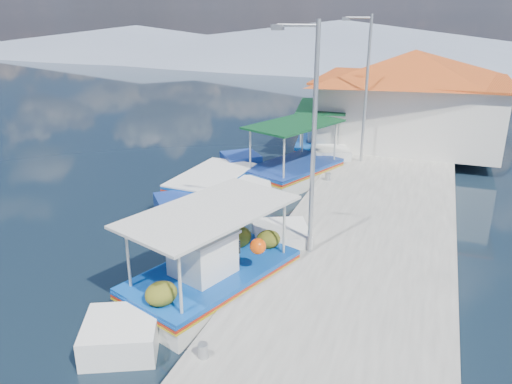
% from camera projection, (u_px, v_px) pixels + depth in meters
% --- Properties ---
extents(ground, '(160.00, 160.00, 0.00)m').
position_uv_depth(ground, '(125.00, 273.00, 13.58)').
color(ground, black).
rests_on(ground, ground).
extents(quay, '(5.00, 44.00, 0.50)m').
position_uv_depth(quay, '(376.00, 212.00, 16.89)').
color(quay, '#AEACA3').
rests_on(quay, ground).
extents(bollards, '(0.20, 17.20, 0.30)m').
position_uv_depth(bollards, '(310.00, 201.00, 16.77)').
color(bollards, '#A5A8AD').
rests_on(bollards, quay).
extents(main_caique, '(3.90, 7.25, 2.53)m').
position_uv_depth(main_caique, '(213.00, 275.00, 12.47)').
color(main_caique, silver).
rests_on(main_caique, ground).
extents(caique_green_canopy, '(3.96, 6.74, 2.73)m').
position_uv_depth(caique_green_canopy, '(293.00, 172.00, 20.47)').
color(caique_green_canopy, silver).
rests_on(caique_green_canopy, ground).
extents(caique_blue_hull, '(2.36, 6.91, 1.23)m').
position_uv_depth(caique_blue_hull, '(213.00, 185.00, 19.23)').
color(caique_blue_hull, navy).
rests_on(caique_blue_hull, ground).
extents(caique_far, '(3.03, 7.33, 2.61)m').
position_uv_depth(caique_far, '(321.00, 143.00, 24.50)').
color(caique_far, silver).
rests_on(caique_far, ground).
extents(harbor_building, '(10.49, 10.49, 4.40)m').
position_uv_depth(harbor_building, '(411.00, 96.00, 23.85)').
color(harbor_building, silver).
rests_on(harbor_building, quay).
extents(lamp_post_near, '(1.21, 0.14, 6.00)m').
position_uv_depth(lamp_post_near, '(311.00, 130.00, 12.56)').
color(lamp_post_near, '#A5A8AD').
rests_on(lamp_post_near, quay).
extents(lamp_post_far, '(1.21, 0.14, 6.00)m').
position_uv_depth(lamp_post_far, '(364.00, 82.00, 20.49)').
color(lamp_post_far, '#A5A8AD').
rests_on(lamp_post_far, quay).
extents(mountain_ridge, '(171.40, 96.00, 5.50)m').
position_uv_depth(mountain_ridge, '(437.00, 48.00, 60.13)').
color(mountain_ridge, gray).
rests_on(mountain_ridge, ground).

